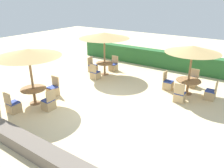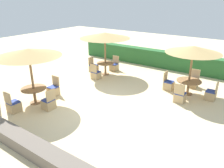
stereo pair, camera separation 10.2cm
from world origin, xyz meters
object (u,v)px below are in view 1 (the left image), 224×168
round_table_front_left (34,92)px  patio_chair_back_right_east (210,94)px  patio_chair_back_left_south (95,75)px  patio_chair_front_left_east (49,104)px  parasol_back_right (193,49)px  patio_chair_back_right_west (168,84)px  round_table_back_right (188,83)px  patio_chair_back_left_north (113,66)px  patio_chair_front_left_south (13,106)px  parasol_back_left (104,35)px  patio_chair_back_right_south (180,96)px  patio_chair_back_left_west (93,68)px  patio_chair_front_left_north (53,90)px  patio_chair_back_right_north (193,82)px  parasol_front_left (28,53)px  round_table_back_left (105,65)px

round_table_front_left → patio_chair_back_right_east: size_ratio=1.17×
patio_chair_back_left_south → patio_chair_front_left_east: 4.07m
parasol_back_right → patio_chair_back_right_west: (-1.01, 0.02, -1.96)m
round_table_back_right → round_table_front_left: bearing=-137.5°
patio_chair_front_left_east → patio_chair_back_right_east: (5.46, 4.89, 0.00)m
round_table_back_right → patio_chair_front_left_east: bearing=-131.7°
patio_chair_back_left_north → patio_chair_front_left_south: same height
patio_chair_back_right_east → patio_chair_front_left_east: bearing=131.9°
parasol_back_left → patio_chair_back_right_south: (5.03, -1.15, -2.11)m
patio_chair_front_left_south → round_table_front_left: bearing=86.7°
patio_chair_back_left_west → patio_chair_front_left_east: 5.22m
patio_chair_front_left_south → patio_chair_back_right_east: (6.48, 5.88, 0.00)m
patio_chair_back_left_south → patio_chair_front_left_north: same height
patio_chair_back_right_north → round_table_back_right: bearing=92.3°
parasol_back_left → patio_chair_back_right_west: size_ratio=3.17×
patio_chair_back_left_west → patio_chair_front_left_south: bearing=5.7°
parasol_front_left → patio_chair_front_left_east: 2.27m
parasol_back_left → patio_chair_back_left_south: size_ratio=3.17×
parasol_back_left → patio_chair_back_left_south: 2.32m
patio_chair_front_left_south → patio_chair_back_right_south: size_ratio=1.00×
patio_chair_back_left_south → patio_chair_back_right_east: same height
round_table_front_left → patio_chair_back_right_south: patio_chair_back_right_south is taller
patio_chair_back_right_south → patio_chair_back_right_north: (-0.01, 2.17, 0.00)m
patio_chair_back_left_west → patio_chair_front_left_north: (0.69, -3.89, 0.00)m
parasol_back_left → round_table_back_right: bearing=-0.7°
patio_chair_front_left_north → patio_chair_front_left_south: 2.06m
round_table_back_left → patio_chair_back_left_south: patio_chair_back_left_south is taller
patio_chair_back_left_north → patio_chair_back_right_east: same height
round_table_front_left → parasol_back_right: size_ratio=0.43×
round_table_back_left → patio_chair_back_right_north: 5.13m
patio_chair_front_left_north → patio_chair_back_right_north: (5.26, 4.93, 0.00)m
patio_chair_front_left_north → patio_chair_front_left_east: size_ratio=1.00×
patio_chair_back_left_west → parasol_front_left: (0.65, -4.94, 2.06)m
round_table_back_left → patio_chair_front_left_south: bearing=-93.2°
patio_chair_back_left_north → patio_chair_back_right_east: 6.21m
round_table_back_right → patio_chair_back_right_east: size_ratio=1.26×
patio_chair_back_right_south → patio_chair_back_left_west: bearing=169.3°
patio_chair_front_left_south → patio_chair_back_left_south: bearing=86.0°
patio_chair_back_right_east → patio_chair_back_right_west: bearing=88.6°
patio_chair_back_right_west → patio_chair_back_right_south: (0.97, -1.11, 0.00)m
patio_chair_back_left_north → parasol_back_right: size_ratio=0.37×
patio_chair_back_left_west → patio_chair_back_left_north: (0.95, 0.95, 0.00)m
patio_chair_back_right_north → patio_chair_back_right_south: bearing=90.3°
parasol_back_left → round_table_front_left: (-0.28, -4.95, -1.80)m
round_table_front_left → patio_chair_back_right_south: 6.54m
patio_chair_front_left_north → round_table_back_right: patio_chair_front_left_north is taller
patio_chair_front_left_north → round_table_front_left: bearing=88.3°
patio_chair_back_right_west → round_table_back_left: bearing=-90.5°
patio_chair_back_left_south → round_table_back_right: 5.14m
parasol_front_left → patio_chair_back_right_east: 8.31m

